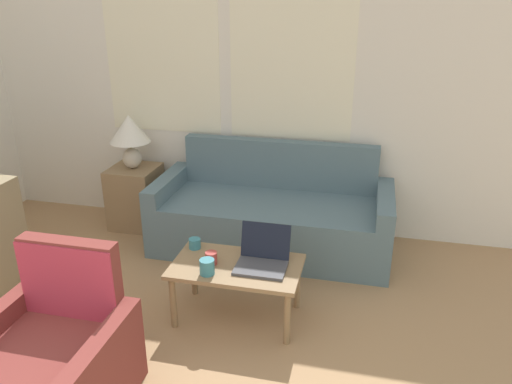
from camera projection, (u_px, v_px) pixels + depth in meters
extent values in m
cube|color=white|center=(234.00, 91.00, 4.58)|extent=(5.83, 0.05, 2.60)
cube|color=white|center=(162.00, 62.00, 4.61)|extent=(1.10, 0.01, 1.30)
cube|color=white|center=(291.00, 66.00, 4.35)|extent=(1.10, 0.01, 1.30)
cube|color=slate|center=(271.00, 225.00, 4.41)|extent=(1.78, 0.86, 0.46)
cube|color=slate|center=(279.00, 187.00, 4.67)|extent=(1.78, 0.12, 0.90)
cube|color=slate|center=(169.00, 208.00, 4.59)|extent=(0.14, 0.86, 0.61)
cube|color=slate|center=(383.00, 228.00, 4.18)|extent=(0.14, 0.86, 0.61)
cube|color=brown|center=(46.00, 381.00, 2.67)|extent=(0.58, 0.80, 0.41)
cube|color=brown|center=(76.00, 307.00, 2.90)|extent=(0.58, 0.10, 0.88)
cube|color=brown|center=(102.00, 383.00, 2.58)|extent=(0.10, 0.80, 0.53)
cube|color=#B23347|center=(69.00, 297.00, 2.81)|extent=(0.58, 0.01, 0.63)
cube|color=#937551|center=(136.00, 197.00, 4.85)|extent=(0.44, 0.44, 0.60)
ellipsoid|color=beige|center=(132.00, 158.00, 4.71)|extent=(0.18, 0.18, 0.19)
cylinder|color=tan|center=(131.00, 145.00, 4.66)|extent=(0.02, 0.02, 0.06)
cone|color=white|center=(129.00, 129.00, 4.60)|extent=(0.38, 0.38, 0.25)
cube|color=#8E704C|center=(237.00, 267.00, 3.40)|extent=(0.88, 0.52, 0.03)
cylinder|color=#8E704C|center=(173.00, 302.00, 3.38)|extent=(0.04, 0.04, 0.39)
cylinder|color=#8E704C|center=(287.00, 318.00, 3.21)|extent=(0.04, 0.04, 0.39)
cylinder|color=#8E704C|center=(194.00, 271.00, 3.75)|extent=(0.04, 0.04, 0.39)
cylinder|color=#8E704C|center=(297.00, 284.00, 3.59)|extent=(0.04, 0.04, 0.39)
cube|color=#47474C|center=(261.00, 268.00, 3.34)|extent=(0.34, 0.25, 0.02)
cube|color=black|center=(266.00, 241.00, 3.43)|extent=(0.34, 0.08, 0.24)
cylinder|color=teal|center=(195.00, 244.00, 3.61)|extent=(0.09, 0.09, 0.07)
cylinder|color=teal|center=(207.00, 267.00, 3.27)|extent=(0.10, 0.10, 0.10)
cylinder|color=#B23D38|center=(211.00, 258.00, 3.40)|extent=(0.08, 0.08, 0.09)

